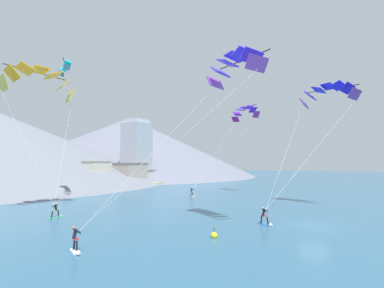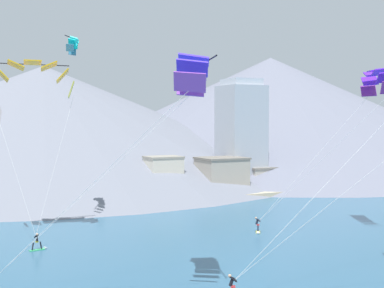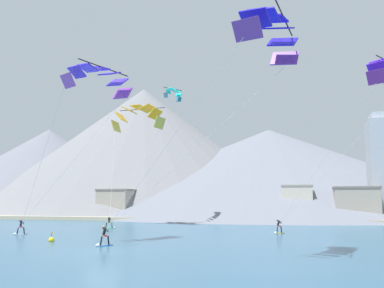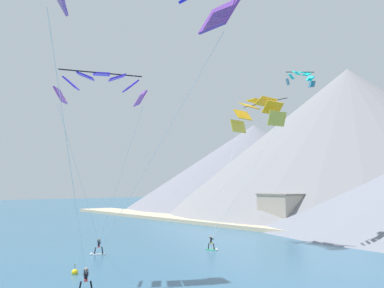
{
  "view_description": "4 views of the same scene",
  "coord_description": "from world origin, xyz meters",
  "px_view_note": "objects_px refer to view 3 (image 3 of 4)",
  "views": [
    {
      "loc": [
        -27.21,
        -3.92,
        5.96
      ],
      "look_at": [
        3.08,
        15.74,
        8.73
      ],
      "focal_mm": 24.0,
      "sensor_mm": 36.0,
      "label": 1
    },
    {
      "loc": [
        -20.84,
        -27.23,
        12.42
      ],
      "look_at": [
        -0.82,
        12.38,
        10.4
      ],
      "focal_mm": 50.0,
      "sensor_mm": 36.0,
      "label": 2
    },
    {
      "loc": [
        15.35,
        -30.53,
        4.03
      ],
      "look_at": [
        3.9,
        11.89,
        9.71
      ],
      "focal_mm": 40.0,
      "sensor_mm": 36.0,
      "label": 3
    },
    {
      "loc": [
        27.28,
        -9.6,
        7.69
      ],
      "look_at": [
        0.58,
        11.85,
        10.95
      ],
      "focal_mm": 40.0,
      "sensor_mm": 36.0,
      "label": 4
    }
  ],
  "objects_px": {
    "kitesurfer_near_lead": "(19,230)",
    "parafoil_kite_near_trail": "(138,115)",
    "kitesurfer_near_trail": "(111,225)",
    "parafoil_kite_near_lead": "(98,78)",
    "parafoil_kite_distant_high_outer": "(174,93)",
    "kitesurfer_far_left": "(278,229)",
    "parafoil_kite_mid_center": "(269,32)",
    "kitesurfer_mid_center": "(103,239)",
    "race_marker_buoy": "(51,240)"
  },
  "relations": [
    {
      "from": "kitesurfer_near_lead",
      "to": "parafoil_kite_near_trail",
      "type": "xyz_separation_m",
      "value": [
        6.42,
        19.17,
        16.64
      ]
    },
    {
      "from": "kitesurfer_near_trail",
      "to": "parafoil_kite_near_lead",
      "type": "xyz_separation_m",
      "value": [
        7.09,
        -18.31,
        15.26
      ]
    },
    {
      "from": "parafoil_kite_distant_high_outer",
      "to": "kitesurfer_far_left",
      "type": "bearing_deg",
      "value": -36.7
    },
    {
      "from": "parafoil_kite_mid_center",
      "to": "parafoil_kite_distant_high_outer",
      "type": "height_order",
      "value": "parafoil_kite_distant_high_outer"
    },
    {
      "from": "kitesurfer_far_left",
      "to": "parafoil_kite_near_lead",
      "type": "xyz_separation_m",
      "value": [
        -15.85,
        -15.32,
        15.19
      ]
    },
    {
      "from": "parafoil_kite_near_lead",
      "to": "parafoil_kite_distant_high_outer",
      "type": "xyz_separation_m",
      "value": [
        -1.15,
        27.99,
        5.41
      ]
    },
    {
      "from": "kitesurfer_mid_center",
      "to": "parafoil_kite_distant_high_outer",
      "type": "distance_m",
      "value": 36.65
    },
    {
      "from": "parafoil_kite_near_lead",
      "to": "parafoil_kite_distant_high_outer",
      "type": "distance_m",
      "value": 28.53
    },
    {
      "from": "kitesurfer_mid_center",
      "to": "kitesurfer_near_lead",
      "type": "bearing_deg",
      "value": 150.43
    },
    {
      "from": "parafoil_kite_mid_center",
      "to": "race_marker_buoy",
      "type": "relative_size",
      "value": 16.45
    },
    {
      "from": "kitesurfer_near_lead",
      "to": "parafoil_kite_distant_high_outer",
      "type": "distance_m",
      "value": 32.12
    },
    {
      "from": "race_marker_buoy",
      "to": "parafoil_kite_mid_center",
      "type": "bearing_deg",
      "value": -17.56
    },
    {
      "from": "kitesurfer_far_left",
      "to": "kitesurfer_mid_center",
      "type": "bearing_deg",
      "value": -128.23
    },
    {
      "from": "kitesurfer_near_trail",
      "to": "kitesurfer_mid_center",
      "type": "xyz_separation_m",
      "value": [
        9.16,
        -20.47,
        0.07
      ]
    },
    {
      "from": "parafoil_kite_mid_center",
      "to": "parafoil_kite_distant_high_outer",
      "type": "bearing_deg",
      "value": 117.72
    },
    {
      "from": "kitesurfer_far_left",
      "to": "parafoil_kite_near_lead",
      "type": "height_order",
      "value": "parafoil_kite_near_lead"
    },
    {
      "from": "kitesurfer_mid_center",
      "to": "parafoil_kite_mid_center",
      "type": "bearing_deg",
      "value": -16.97
    },
    {
      "from": "kitesurfer_near_lead",
      "to": "kitesurfer_near_trail",
      "type": "bearing_deg",
      "value": 65.52
    },
    {
      "from": "parafoil_kite_near_trail",
      "to": "race_marker_buoy",
      "type": "height_order",
      "value": "parafoil_kite_near_trail"
    },
    {
      "from": "parafoil_kite_mid_center",
      "to": "parafoil_kite_distant_high_outer",
      "type": "xyz_separation_m",
      "value": [
        -18.25,
        34.73,
        5.18
      ]
    },
    {
      "from": "parafoil_kite_near_lead",
      "to": "parafoil_kite_mid_center",
      "type": "height_order",
      "value": "parafoil_kite_mid_center"
    },
    {
      "from": "kitesurfer_far_left",
      "to": "parafoil_kite_mid_center",
      "type": "distance_m",
      "value": 26.95
    },
    {
      "from": "kitesurfer_far_left",
      "to": "parafoil_kite_near_trail",
      "type": "relative_size",
      "value": 0.1
    },
    {
      "from": "kitesurfer_near_trail",
      "to": "race_marker_buoy",
      "type": "bearing_deg",
      "value": -81.67
    },
    {
      "from": "kitesurfer_near_lead",
      "to": "parafoil_kite_mid_center",
      "type": "height_order",
      "value": "parafoil_kite_mid_center"
    },
    {
      "from": "kitesurfer_far_left",
      "to": "parafoil_kite_distant_high_outer",
      "type": "height_order",
      "value": "parafoil_kite_distant_high_outer"
    },
    {
      "from": "parafoil_kite_near_trail",
      "to": "parafoil_kite_distant_high_outer",
      "type": "bearing_deg",
      "value": 27.63
    },
    {
      "from": "kitesurfer_near_trail",
      "to": "kitesurfer_mid_center",
      "type": "distance_m",
      "value": 22.43
    },
    {
      "from": "parafoil_kite_distant_high_outer",
      "to": "parafoil_kite_near_trail",
      "type": "bearing_deg",
      "value": -152.37
    },
    {
      "from": "kitesurfer_near_trail",
      "to": "kitesurfer_far_left",
      "type": "distance_m",
      "value": 23.13
    },
    {
      "from": "kitesurfer_mid_center",
      "to": "race_marker_buoy",
      "type": "height_order",
      "value": "kitesurfer_mid_center"
    },
    {
      "from": "kitesurfer_mid_center",
      "to": "kitesurfer_far_left",
      "type": "xyz_separation_m",
      "value": [
        13.77,
        17.48,
        -0.01
      ]
    },
    {
      "from": "kitesurfer_mid_center",
      "to": "parafoil_kite_distant_high_outer",
      "type": "height_order",
      "value": "parafoil_kite_distant_high_outer"
    },
    {
      "from": "parafoil_kite_distant_high_outer",
      "to": "kitesurfer_near_trail",
      "type": "bearing_deg",
      "value": -121.52
    },
    {
      "from": "parafoil_kite_near_lead",
      "to": "parafoil_kite_near_trail",
      "type": "relative_size",
      "value": 0.89
    },
    {
      "from": "parafoil_kite_near_trail",
      "to": "parafoil_kite_distant_high_outer",
      "type": "height_order",
      "value": "parafoil_kite_distant_high_outer"
    },
    {
      "from": "kitesurfer_near_lead",
      "to": "race_marker_buoy",
      "type": "distance_m",
      "value": 10.23
    },
    {
      "from": "kitesurfer_near_trail",
      "to": "parafoil_kite_distant_high_outer",
      "type": "relative_size",
      "value": 0.44
    },
    {
      "from": "kitesurfer_near_lead",
      "to": "kitesurfer_near_trail",
      "type": "xyz_separation_m",
      "value": [
        5.52,
        12.13,
        -0.06
      ]
    },
    {
      "from": "kitesurfer_near_lead",
      "to": "parafoil_kite_mid_center",
      "type": "bearing_deg",
      "value": -23.5
    },
    {
      "from": "kitesurfer_mid_center",
      "to": "parafoil_kite_distant_high_outer",
      "type": "bearing_deg",
      "value": 96.12
    },
    {
      "from": "kitesurfer_far_left",
      "to": "race_marker_buoy",
      "type": "bearing_deg",
      "value": -143.02
    },
    {
      "from": "kitesurfer_mid_center",
      "to": "race_marker_buoy",
      "type": "relative_size",
      "value": 1.78
    },
    {
      "from": "kitesurfer_near_trail",
      "to": "kitesurfer_far_left",
      "type": "height_order",
      "value": "kitesurfer_far_left"
    },
    {
      "from": "parafoil_kite_near_trail",
      "to": "parafoil_kite_mid_center",
      "type": "height_order",
      "value": "parafoil_kite_near_trail"
    },
    {
      "from": "kitesurfer_far_left",
      "to": "kitesurfer_near_trail",
      "type": "bearing_deg",
      "value": 172.57
    },
    {
      "from": "kitesurfer_mid_center",
      "to": "race_marker_buoy",
      "type": "xyz_separation_m",
      "value": [
        -6.49,
        2.22,
        -0.41
      ]
    },
    {
      "from": "kitesurfer_near_trail",
      "to": "parafoil_kite_mid_center",
      "type": "relative_size",
      "value": 0.11
    },
    {
      "from": "kitesurfer_mid_center",
      "to": "parafoil_kite_distant_high_outer",
      "type": "relative_size",
      "value": 0.45
    },
    {
      "from": "kitesurfer_near_lead",
      "to": "parafoil_kite_near_lead",
      "type": "relative_size",
      "value": 0.12
    }
  ]
}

